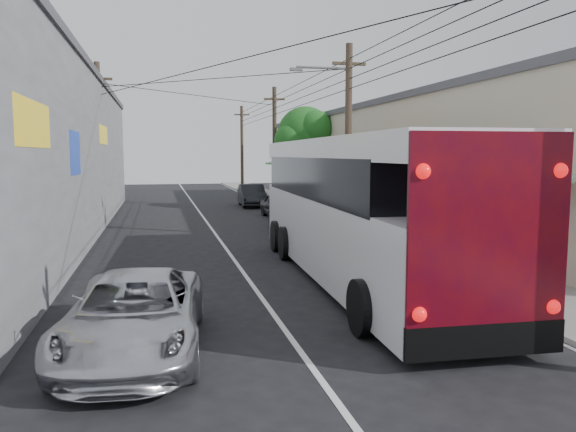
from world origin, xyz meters
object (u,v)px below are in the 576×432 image
(pedestrian_near, at_px, (384,215))
(parked_car_far, at_px, (252,195))
(coach_bus, at_px, (356,208))
(parked_suv, at_px, (298,214))
(jeepney, at_px, (134,315))
(pedestrian_far, at_px, (382,220))
(parked_car_mid, at_px, (280,205))

(pedestrian_near, bearing_deg, parked_car_far, -59.80)
(coach_bus, height_order, parked_suv, coach_bus)
(jeepney, relative_size, pedestrian_far, 3.19)
(parked_suv, distance_m, pedestrian_far, 4.47)
(jeepney, relative_size, parked_suv, 0.89)
(coach_bus, relative_size, pedestrian_far, 8.75)
(coach_bus, height_order, pedestrian_far, coach_bus)
(parked_suv, bearing_deg, pedestrian_far, -51.72)
(coach_bus, relative_size, parked_suv, 2.45)
(parked_car_mid, xyz_separation_m, parked_car_far, (-0.46, 7.15, 0.07))
(parked_car_mid, relative_size, pedestrian_far, 2.54)
(parked_car_mid, bearing_deg, coach_bus, -98.73)
(parked_suv, distance_m, parked_car_far, 13.17)
(coach_bus, relative_size, jeepney, 2.74)
(pedestrian_far, bearing_deg, parked_car_far, -70.82)
(jeepney, xyz_separation_m, parked_car_far, (6.71, 27.89, 0.05))
(coach_bus, xyz_separation_m, pedestrian_near, (4.42, 8.46, -1.19))
(parked_car_mid, height_order, pedestrian_near, pedestrian_near)
(parked_suv, distance_m, parked_car_mid, 6.04)
(coach_bus, bearing_deg, pedestrian_far, 63.76)
(coach_bus, bearing_deg, pedestrian_near, 64.51)
(parked_car_far, bearing_deg, pedestrian_far, -78.86)
(jeepney, height_order, parked_car_mid, jeepney)
(parked_suv, bearing_deg, coach_bus, -91.48)
(parked_suv, xyz_separation_m, parked_car_far, (0.00, 13.17, -0.07))
(parked_suv, height_order, pedestrian_near, parked_suv)
(coach_bus, distance_m, jeepney, 7.74)
(parked_car_far, relative_size, pedestrian_near, 3.07)
(parked_suv, relative_size, parked_car_mid, 1.41)
(pedestrian_near, bearing_deg, parked_suv, -5.55)
(pedestrian_far, bearing_deg, coach_bus, 72.16)
(parked_car_far, height_order, pedestrian_far, pedestrian_far)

